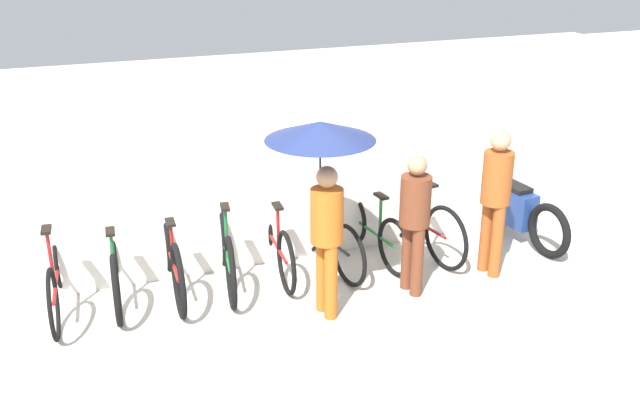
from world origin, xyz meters
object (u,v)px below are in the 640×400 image
pedestrian_leading (322,163)px  pedestrian_trailing (496,192)px  parked_bicycle_6 (372,230)px  pedestrian_center (415,215)px  parked_bicycle_1 (115,266)px  parked_bicycle_5 (326,237)px  parked_bicycle_2 (172,257)px  parked_bicycle_7 (418,221)px  parked_bicycle_0 (56,277)px  parked_bicycle_4 (275,241)px  parked_bicycle_3 (226,251)px  motorcycle (509,206)px

pedestrian_leading → pedestrian_trailing: (2.04, 0.10, -0.60)m
parked_bicycle_6 → pedestrian_center: pedestrian_center is taller
parked_bicycle_1 → parked_bicycle_5: bearing=-88.4°
pedestrian_leading → pedestrian_center: bearing=-5.7°
parked_bicycle_2 → pedestrian_center: pedestrian_center is taller
parked_bicycle_7 → pedestrian_center: size_ratio=1.15×
parked_bicycle_0 → pedestrian_center: (3.55, -0.90, 0.51)m
parked_bicycle_1 → parked_bicycle_2: parked_bicycle_2 is taller
parked_bicycle_2 → parked_bicycle_5: bearing=-88.7°
parked_bicycle_4 → parked_bicycle_7: (1.74, -0.12, 0.03)m
parked_bicycle_0 → pedestrian_trailing: size_ratio=1.05×
parked_bicycle_1 → parked_bicycle_5: parked_bicycle_5 is taller
parked_bicycle_3 → parked_bicycle_4: bearing=-70.9°
parked_bicycle_1 → parked_bicycle_2: 0.58m
parked_bicycle_0 → parked_bicycle_5: (2.90, -0.03, -0.01)m
parked_bicycle_6 → pedestrian_leading: pedestrian_leading is taller
parked_bicycle_4 → parked_bicycle_5: (0.58, -0.10, 0.00)m
parked_bicycle_2 → parked_bicycle_4: (1.16, 0.08, -0.03)m
parked_bicycle_4 → pedestrian_leading: pedestrian_leading is taller
parked_bicycle_7 → pedestrian_trailing: (0.50, -0.78, 0.58)m
parked_bicycle_2 → parked_bicycle_5: 1.74m
parked_bicycle_2 → parked_bicycle_6: bearing=-87.9°
parked_bicycle_0 → parked_bicycle_3: parked_bicycle_0 is taller
parked_bicycle_3 → pedestrian_leading: 1.67m
parked_bicycle_3 → pedestrian_trailing: pedestrian_trailing is taller
pedestrian_leading → parked_bicycle_0: bearing=152.9°
parked_bicycle_7 → parked_bicycle_5: bearing=80.2°
parked_bicycle_1 → parked_bicycle_3: size_ratio=1.01×
parked_bicycle_2 → parked_bicycle_5: parked_bicycle_5 is taller
parked_bicycle_3 → parked_bicycle_7: (2.32, -0.00, -0.00)m
parked_bicycle_5 → parked_bicycle_2: bearing=80.7°
parked_bicycle_6 → motorcycle: bearing=-96.8°
motorcycle → parked_bicycle_2: bearing=84.3°
parked_bicycle_0 → parked_bicycle_1: bearing=-81.0°
motorcycle → parked_bicycle_7: bearing=86.1°
parked_bicycle_3 → motorcycle: size_ratio=0.84×
pedestrian_leading → motorcycle: pedestrian_leading is taller
pedestrian_center → motorcycle: 2.08m
parked_bicycle_7 → pedestrian_leading: bearing=110.6°
parked_bicycle_5 → pedestrian_leading: 1.55m
parked_bicycle_4 → parked_bicycle_6: size_ratio=1.07×
parked_bicycle_0 → parked_bicycle_6: (3.48, -0.01, -0.02)m
parked_bicycle_0 → parked_bicycle_1: parked_bicycle_0 is taller
pedestrian_trailing → parked_bicycle_5: bearing=146.1°
pedestrian_trailing → parked_bicycle_2: bearing=158.2°
pedestrian_center → parked_bicycle_6: bearing=86.5°
parked_bicycle_7 → pedestrian_trailing: bearing=-156.4°
parked_bicycle_0 → parked_bicycle_2: 1.16m
parked_bicycle_1 → parked_bicycle_4: bearing=-85.8°
parked_bicycle_5 → pedestrian_leading: pedestrian_leading is taller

